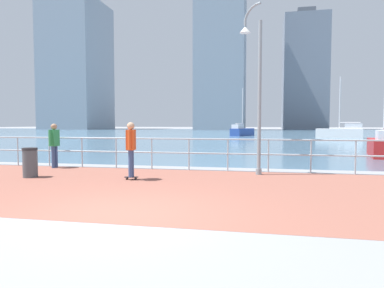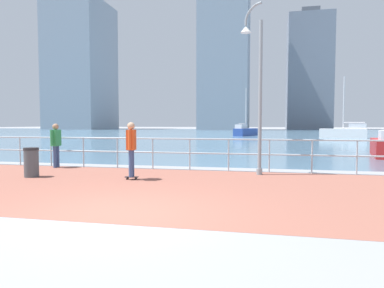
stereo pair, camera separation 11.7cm
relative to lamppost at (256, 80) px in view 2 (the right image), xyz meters
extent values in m
plane|color=gray|center=(-2.34, 34.33, -3.09)|extent=(220.00, 220.00, 0.00)
cube|color=#935647|center=(-2.34, -2.88, -3.09)|extent=(28.00, 6.83, 0.01)
cube|color=slate|center=(-2.34, 45.54, -3.09)|extent=(180.00, 88.00, 0.00)
cylinder|color=#9EADB7|center=(-9.34, 0.54, -2.53)|extent=(0.05, 0.05, 1.13)
cylinder|color=#9EADB7|center=(-7.94, 0.54, -2.53)|extent=(0.05, 0.05, 1.13)
cylinder|color=#9EADB7|center=(-6.54, 0.54, -2.53)|extent=(0.05, 0.05, 1.13)
cylinder|color=#9EADB7|center=(-5.14, 0.54, -2.53)|extent=(0.05, 0.05, 1.13)
cylinder|color=#9EADB7|center=(-3.74, 0.54, -2.53)|extent=(0.05, 0.05, 1.13)
cylinder|color=#9EADB7|center=(-2.34, 0.54, -2.53)|extent=(0.05, 0.05, 1.13)
cylinder|color=#9EADB7|center=(-0.94, 0.54, -2.53)|extent=(0.05, 0.05, 1.13)
cylinder|color=#9EADB7|center=(0.46, 0.54, -2.53)|extent=(0.05, 0.05, 1.13)
cylinder|color=#9EADB7|center=(1.86, 0.54, -2.53)|extent=(0.05, 0.05, 1.13)
cylinder|color=#9EADB7|center=(3.26, 0.54, -2.53)|extent=(0.05, 0.05, 1.13)
cylinder|color=#9EADB7|center=(-2.34, 0.54, -1.96)|extent=(25.20, 0.06, 0.06)
cylinder|color=#9EADB7|center=(-2.34, 0.54, -2.47)|extent=(25.20, 0.06, 0.06)
cylinder|color=gray|center=(0.14, -0.06, -2.99)|extent=(0.19, 0.19, 0.20)
cylinder|color=gray|center=(0.14, -0.06, -0.59)|extent=(0.12, 0.12, 5.00)
cylinder|color=gray|center=(0.07, -0.03, 2.45)|extent=(0.20, 0.15, 0.11)
cylinder|color=gray|center=(-0.06, 0.03, 2.40)|extent=(0.21, 0.16, 0.15)
cylinder|color=gray|center=(-0.18, 0.08, 2.32)|extent=(0.20, 0.15, 0.18)
cylinder|color=gray|center=(-0.28, 0.12, 2.20)|extent=(0.18, 0.14, 0.19)
cylinder|color=gray|center=(-0.33, 0.15, 2.06)|extent=(0.15, 0.13, 0.19)
cylinder|color=gray|center=(-0.35, 0.16, 1.90)|extent=(0.11, 0.11, 0.17)
cone|color=silver|center=(-0.35, 0.16, 1.70)|extent=(0.36, 0.36, 0.22)
cylinder|color=black|center=(-3.72, -1.95, -3.06)|extent=(0.06, 0.04, 0.06)
cylinder|color=black|center=(-3.73, -1.87, -3.06)|extent=(0.06, 0.04, 0.06)
cylinder|color=black|center=(-3.46, -1.90, -3.06)|extent=(0.06, 0.04, 0.06)
cylinder|color=black|center=(-3.48, -1.83, -3.06)|extent=(0.06, 0.04, 0.06)
cube|color=black|center=(-3.60, -1.89, -3.01)|extent=(0.41, 0.17, 0.02)
cylinder|color=#384C7A|center=(-3.58, -1.97, -2.60)|extent=(0.15, 0.15, 0.81)
cylinder|color=#384C7A|center=(-3.61, -1.81, -2.60)|extent=(0.15, 0.15, 0.81)
cube|color=#D84C1E|center=(-3.60, -1.89, -1.90)|extent=(0.29, 0.37, 0.60)
cylinder|color=#D84C1E|center=(-3.56, -2.11, -1.88)|extent=(0.10, 0.10, 0.57)
cylinder|color=#D84C1E|center=(-3.63, -1.66, -1.88)|extent=(0.10, 0.10, 0.57)
sphere|color=tan|center=(-3.60, -1.89, -1.48)|extent=(0.22, 0.22, 0.22)
cylinder|color=#384C7A|center=(-7.48, 0.27, -2.68)|extent=(0.14, 0.14, 0.83)
cylinder|color=#384C7A|center=(-7.49, 0.11, -2.68)|extent=(0.14, 0.14, 0.83)
cube|color=#2D8C4C|center=(-7.48, 0.19, -1.95)|extent=(0.26, 0.36, 0.62)
cylinder|color=#2D8C4C|center=(-7.47, 0.42, -1.94)|extent=(0.10, 0.10, 0.59)
cylinder|color=#2D8C4C|center=(-7.50, -0.04, -1.94)|extent=(0.10, 0.10, 0.59)
sphere|color=#A37A5B|center=(-7.48, 0.19, -1.53)|extent=(0.23, 0.23, 0.23)
cylinder|color=#474C51|center=(-6.87, -2.06, -2.67)|extent=(0.44, 0.44, 0.85)
cylinder|color=#262628|center=(-6.87, -2.06, -2.20)|extent=(0.46, 0.46, 0.08)
cube|color=white|center=(9.04, 30.87, -2.56)|extent=(5.22, 2.78, 1.07)
cube|color=silver|center=(10.49, 30.48, -1.73)|extent=(2.02, 1.51, 0.59)
cylinder|color=silver|center=(9.04, 30.87, 0.95)|extent=(0.12, 0.12, 5.94)
cylinder|color=silver|center=(10.11, 30.59, -1.31)|extent=(2.20, 0.67, 0.10)
cube|color=#284799|center=(-2.30, 35.97, -2.60)|extent=(3.14, 4.79, 0.99)
cube|color=silver|center=(-2.85, 34.70, -1.83)|extent=(1.58, 1.92, 0.55)
cylinder|color=silver|center=(-2.30, 35.97, 0.63)|extent=(0.11, 0.11, 5.48)
cylinder|color=silver|center=(-2.71, 35.04, -1.45)|extent=(0.91, 1.94, 0.09)
cube|color=slate|center=(12.17, 91.84, 12.78)|extent=(12.01, 10.08, 31.74)
cube|color=#4E5560|center=(12.17, 91.84, 29.65)|extent=(4.81, 4.03, 2.00)
cube|color=#8493A3|center=(-10.15, 77.91, 19.85)|extent=(12.29, 12.68, 45.88)
cube|color=#8493A3|center=(-52.57, 81.56, 15.10)|extent=(15.15, 17.91, 36.39)
cube|color=slate|center=(-52.57, 81.56, 34.29)|extent=(6.06, 7.16, 2.00)
camera|label=1|loc=(0.21, -11.62, -1.40)|focal=32.37mm
camera|label=2|loc=(0.33, -11.59, -1.40)|focal=32.37mm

